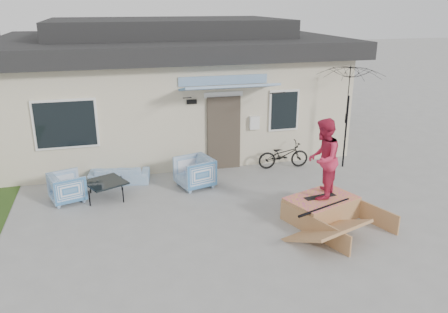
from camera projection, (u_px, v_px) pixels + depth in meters
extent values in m
plane|color=gray|center=(233.00, 250.00, 8.75)|extent=(90.00, 90.00, 0.00)
cube|color=beige|center=(170.00, 95.00, 15.57)|extent=(10.00, 7.00, 3.00)
cube|color=black|center=(168.00, 44.00, 15.00)|extent=(10.80, 7.80, 0.50)
cube|color=black|center=(167.00, 26.00, 14.82)|extent=(7.50, 4.50, 0.60)
cube|color=#453A2F|center=(224.00, 133.00, 12.72)|extent=(0.95, 0.08, 2.10)
cube|color=white|center=(66.00, 124.00, 11.53)|extent=(1.60, 0.06, 1.30)
cube|color=white|center=(284.00, 110.00, 12.99)|extent=(0.90, 0.06, 1.20)
cube|color=#2E6AA4|center=(229.00, 87.00, 11.80)|extent=(2.50, 1.09, 0.29)
imported|color=#2E6AA4|center=(119.00, 172.00, 11.93)|extent=(1.62, 0.70, 0.61)
imported|color=#2E6AA4|center=(67.00, 186.00, 10.78)|extent=(0.91, 0.94, 0.78)
imported|color=#2E6AA4|center=(194.00, 171.00, 11.61)|extent=(1.00, 1.04, 0.87)
cube|color=black|center=(106.00, 190.00, 11.02)|extent=(1.15, 1.15, 0.43)
imported|color=black|center=(283.00, 152.00, 12.95)|extent=(1.51, 0.62, 0.95)
cylinder|color=black|center=(346.00, 132.00, 12.84)|extent=(0.05, 0.05, 2.10)
imported|color=black|center=(348.00, 108.00, 12.61)|extent=(1.91, 1.77, 0.90)
cube|color=black|center=(320.00, 196.00, 9.91)|extent=(0.76, 0.29, 0.05)
imported|color=#BF2546|center=(323.00, 158.00, 9.62)|extent=(1.05, 1.09, 1.76)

